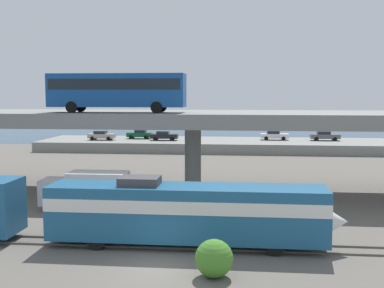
{
  "coord_description": "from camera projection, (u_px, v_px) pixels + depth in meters",
  "views": [
    {
      "loc": [
        4.62,
        -24.87,
        9.21
      ],
      "look_at": [
        0.21,
        17.24,
        4.81
      ],
      "focal_mm": 46.36,
      "sensor_mm": 36.0,
      "label": 1
    }
  ],
  "objects": [
    {
      "name": "parked_car_0",
      "position": [
        140.0,
        134.0,
        82.86
      ],
      "size": [
        4.08,
        1.9,
        1.5
      ],
      "rotation": [
        0.0,
        0.0,
        3.14
      ],
      "color": "#0C4C26",
      "rests_on": "pier_parking_lot"
    },
    {
      "name": "parked_car_3",
      "position": [
        102.0,
        135.0,
        80.53
      ],
      "size": [
        4.31,
        1.92,
        1.5
      ],
      "color": "#9E998C",
      "rests_on": "pier_parking_lot"
    },
    {
      "name": "train_locomotive",
      "position": [
        200.0,
        211.0,
        29.55
      ],
      "size": [
        17.73,
        3.04,
        4.18
      ],
      "color": "#1E5984",
      "rests_on": "ground_plane"
    },
    {
      "name": "parked_car_1",
      "position": [
        325.0,
        136.0,
        79.62
      ],
      "size": [
        4.63,
        1.85,
        1.5
      ],
      "color": "#515459",
      "rests_on": "pier_parking_lot"
    },
    {
      "name": "parked_car_2",
      "position": [
        274.0,
        135.0,
        80.63
      ],
      "size": [
        4.48,
        1.91,
        1.5
      ],
      "color": "silver",
      "rests_on": "pier_parking_lot"
    },
    {
      "name": "parked_car_4",
      "position": [
        164.0,
        136.0,
        80.01
      ],
      "size": [
        4.36,
        1.89,
        1.5
      ],
      "color": "black",
      "rests_on": "pier_parking_lot"
    },
    {
      "name": "shrub_right",
      "position": [
        214.0,
        258.0,
        24.72
      ],
      "size": [
        1.93,
        1.93,
        1.93
      ],
      "primitive_type": "sphere",
      "color": "#45842B",
      "rests_on": "ground_plane"
    },
    {
      "name": "transit_bus_on_overpass",
      "position": [
        117.0,
        89.0,
        43.41
      ],
      "size": [
        12.0,
        2.68,
        3.4
      ],
      "color": "#14478C",
      "rests_on": "highway_overpass"
    },
    {
      "name": "highway_overpass",
      "position": [
        193.0,
        120.0,
        45.12
      ],
      "size": [
        96.0,
        11.17,
        7.47
      ],
      "color": "gray",
      "rests_on": "ground_plane"
    },
    {
      "name": "pier_parking_lot",
      "position": [
        215.0,
        145.0,
        80.36
      ],
      "size": [
        56.14,
        13.13,
        1.54
      ],
      "primitive_type": "cube",
      "color": "gray",
      "rests_on": "ground_plane"
    },
    {
      "name": "rail_strip_near",
      "position": [
        164.0,
        248.0,
        29.26
      ],
      "size": [
        110.0,
        0.12,
        0.12
      ],
      "primitive_type": "cube",
      "color": "#59544C",
      "rests_on": "ground_plane"
    },
    {
      "name": "harbor_water",
      "position": [
        221.0,
        137.0,
        103.19
      ],
      "size": [
        140.0,
        36.0,
        0.01
      ],
      "primitive_type": "cube",
      "color": "navy",
      "rests_on": "ground_plane"
    },
    {
      "name": "ground_plane",
      "position": [
        154.0,
        268.0,
        26.03
      ],
      "size": [
        260.0,
        260.0,
        0.0
      ],
      "primitive_type": "plane",
      "color": "#605B54"
    },
    {
      "name": "service_truck_west",
      "position": [
        87.0,
        189.0,
        38.87
      ],
      "size": [
        6.8,
        2.46,
        3.04
      ],
      "rotation": [
        0.0,
        0.0,
        3.14
      ],
      "color": "#B7B7BC",
      "rests_on": "ground_plane"
    },
    {
      "name": "rail_strip_far",
      "position": [
        168.0,
        241.0,
        30.71
      ],
      "size": [
        110.0,
        0.12,
        0.12
      ],
      "primitive_type": "cube",
      "color": "#59544C",
      "rests_on": "ground_plane"
    }
  ]
}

